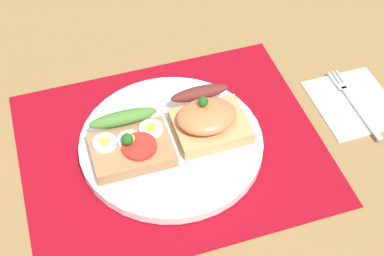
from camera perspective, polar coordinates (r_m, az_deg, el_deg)
ground_plane at (r=80.49cm, az=-2.04°, el=-2.76°), size 120.00×90.00×3.20cm
placemat at (r=79.13cm, az=-2.07°, el=-1.96°), size 41.03×33.71×0.30cm
plate at (r=78.49cm, az=-2.09°, el=-1.57°), size 25.23×25.23×1.39cm
sandwich_egg_tomato at (r=76.19cm, az=-6.20°, el=-1.50°), size 10.73×9.33×4.01cm
sandwich_salmon at (r=78.03cm, az=1.50°, el=1.15°), size 9.96×9.66×5.81cm
napkin at (r=87.89cm, az=15.95°, el=2.34°), size 11.26×12.60×0.60cm
fork at (r=87.53cm, az=15.82°, el=2.57°), size 1.62×14.59×0.32cm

